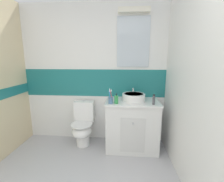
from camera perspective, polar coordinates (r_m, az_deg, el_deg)
The scene contains 8 objects.
wall_back_tiled at distance 2.91m, azimuth -6.35°, elevation 6.28°, with size 3.20×0.20×2.50m.
wall_right_plain at distance 1.81m, azimuth 30.39°, elevation 1.08°, with size 0.10×3.48×2.50m, color white.
vanity_cabinet at distance 2.75m, azimuth 7.34°, elevation -12.15°, with size 0.88×0.59×0.85m.
sink_basin at distance 2.61m, azimuth 7.97°, elevation -2.17°, with size 0.38×0.43×0.18m.
toilet at distance 2.90m, azimuth -10.68°, elevation -12.25°, with size 0.37×0.50×0.79m.
toothbrush_cup at distance 2.42m, azimuth -0.53°, elevation -3.18°, with size 0.07×0.07×0.24m.
soap_dispenser at distance 2.41m, azimuth 1.60°, elevation -3.16°, with size 0.06×0.06×0.17m.
deodorant_spray_can at distance 2.45m, azimuth 15.15°, elevation -3.11°, with size 0.04×0.04×0.16m.
Camera 1 is at (0.56, -0.40, 1.53)m, focal length 24.76 mm.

